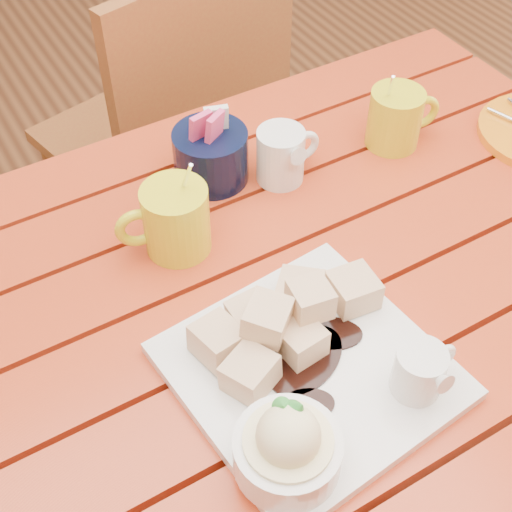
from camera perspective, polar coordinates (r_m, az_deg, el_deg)
table at (r=0.98m, az=1.11°, el=-6.99°), size 1.20×0.79×0.75m
dessert_plate at (r=0.78m, az=3.90°, el=-9.83°), size 0.30×0.30×0.11m
coffee_mug_left at (r=0.92m, az=-6.58°, el=2.94°), size 0.12×0.09×0.14m
coffee_mug_right at (r=1.11m, az=11.17°, el=10.83°), size 0.11×0.08×0.14m
cream_pitcher at (r=1.02m, az=2.12°, el=8.14°), size 0.10×0.08×0.08m
sugar_caddy at (r=1.03m, az=-3.63°, el=8.11°), size 0.11×0.11×0.12m
chair_far at (r=1.56m, az=-6.31°, el=9.88°), size 0.51×0.51×0.90m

